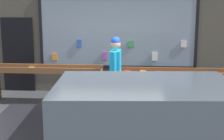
# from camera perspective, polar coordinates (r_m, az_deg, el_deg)

# --- Properties ---
(ground_plane) EXTENTS (40.00, 40.00, 0.00)m
(ground_plane) POSITION_cam_1_polar(r_m,az_deg,el_deg) (6.73, -1.05, -9.24)
(ground_plane) COLOR #38383A
(shopfront_facade) EXTENTS (7.07, 0.29, 3.55)m
(shopfront_facade) POSITION_cam_1_polar(r_m,az_deg,el_deg) (8.71, 0.30, 7.33)
(shopfront_facade) COLOR #4C473D
(shopfront_facade) RESTS_ON ground_plane
(display_table_left) EXTENTS (2.83, 0.57, 0.96)m
(display_table_left) POSITION_cam_1_polar(r_m,az_deg,el_deg) (7.89, -12.17, -0.58)
(display_table_left) COLOR brown
(display_table_left) RESTS_ON ground_plane
(display_table_right) EXTENTS (2.84, 0.69, 0.91)m
(display_table_right) POSITION_cam_1_polar(r_m,az_deg,el_deg) (7.63, 12.16, -1.26)
(display_table_right) COLOR brown
(display_table_right) RESTS_ON ground_plane
(person_browsing) EXTENTS (0.23, 0.68, 1.74)m
(person_browsing) POSITION_cam_1_polar(r_m,az_deg,el_deg) (7.04, 0.65, 0.37)
(person_browsing) COLOR #4C382D
(person_browsing) RESTS_ON ground_plane
(small_dog) EXTENTS (0.42, 0.53, 0.42)m
(small_dog) POSITION_cam_1_polar(r_m,az_deg,el_deg) (7.01, 4.54, -6.03)
(small_dog) COLOR white
(small_dog) RESTS_ON ground_plane
(parked_car) EXTENTS (4.25, 2.20, 1.41)m
(parked_car) POSITION_cam_1_polar(r_m,az_deg,el_deg) (4.21, 6.08, -11.30)
(parked_car) COLOR black
(parked_car) RESTS_ON ground_plane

